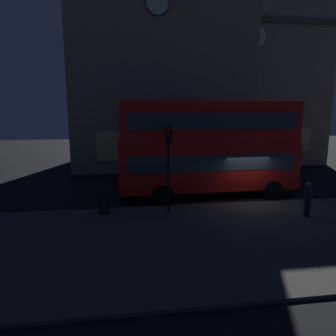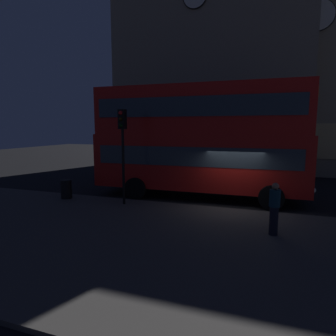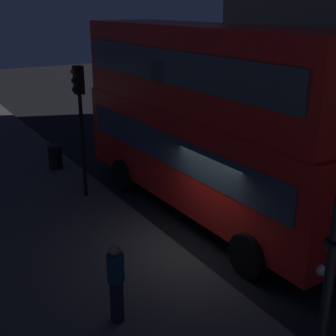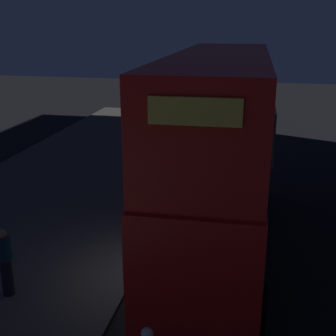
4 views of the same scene
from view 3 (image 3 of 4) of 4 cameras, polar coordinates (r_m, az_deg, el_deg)
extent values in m
plane|color=black|center=(12.28, 4.70, -9.91)|extent=(80.00, 80.00, 0.00)
cube|color=#423F3D|center=(10.56, -18.63, -16.03)|extent=(44.00, 8.69, 0.12)
cube|color=#E5C67F|center=(22.71, 11.19, 9.58)|extent=(1.94, 0.06, 2.34)
cube|color=#F9E09E|center=(20.54, 16.96, 9.21)|extent=(1.94, 0.06, 2.00)
cube|color=red|center=(13.67, 4.27, 1.83)|extent=(10.43, 2.66, 2.67)
cube|color=red|center=(13.13, 4.55, 12.30)|extent=(10.22, 2.61, 2.34)
cube|color=#2D3842|center=(13.57, 4.31, 3.18)|extent=(9.60, 2.70, 0.90)
cube|color=#2D3842|center=(13.11, 4.57, 12.81)|extent=(9.60, 2.70, 0.90)
sphere|color=white|center=(10.14, 18.47, -11.98)|extent=(0.24, 0.24, 0.24)
cylinder|color=black|center=(12.66, 18.49, -7.22)|extent=(1.10, 0.26, 1.09)
cylinder|color=black|center=(10.97, 9.82, -10.75)|extent=(1.10, 0.26, 1.09)
cylinder|color=black|center=(16.99, 1.89, 0.72)|extent=(1.10, 0.26, 1.09)
cylinder|color=black|center=(15.78, -5.76, -0.88)|extent=(1.10, 0.26, 1.09)
cylinder|color=black|center=(14.81, -10.55, 2.63)|extent=(0.12, 0.12, 3.36)
cube|color=black|center=(14.35, -11.07, 10.70)|extent=(0.32, 0.26, 0.85)
sphere|color=red|center=(14.26, -11.71, 11.70)|extent=(0.17, 0.17, 0.17)
sphere|color=black|center=(14.30, -11.64, 10.63)|extent=(0.17, 0.17, 0.17)
sphere|color=black|center=(14.34, -11.56, 9.57)|extent=(0.17, 0.17, 0.17)
cylinder|color=black|center=(6.66, 19.55, -12.02)|extent=(0.14, 0.14, 5.09)
torus|color=black|center=(6.46, 19.98, -8.75)|extent=(0.28, 0.28, 0.06)
cylinder|color=black|center=(9.38, -6.38, -16.07)|extent=(0.27, 0.27, 0.93)
cylinder|color=#0F2D3D|center=(8.97, -6.56, -12.21)|extent=(0.34, 0.34, 0.55)
sphere|color=#8C664C|center=(8.77, -6.66, -10.07)|extent=(0.22, 0.22, 0.22)
cylinder|color=black|center=(18.04, -13.86, 1.38)|extent=(0.52, 0.52, 0.91)
camera|label=1|loc=(18.50, -64.49, 5.70)|focal=33.65mm
camera|label=2|loc=(10.05, -68.71, -7.78)|focal=30.63mm
camera|label=4|loc=(8.83, 69.09, 9.43)|focal=48.09mm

